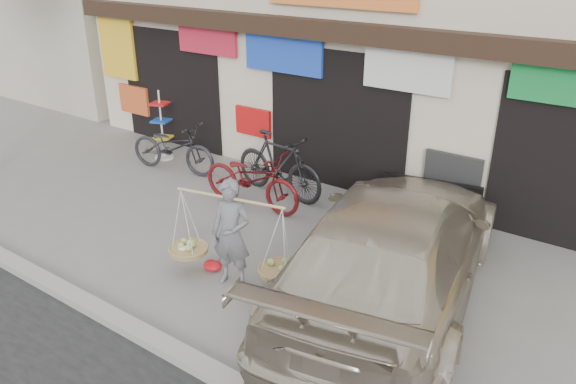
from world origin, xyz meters
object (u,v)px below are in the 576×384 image
Objects in this scene: bike_2 at (251,179)px; display_rack at (162,131)px; bike_0 at (173,147)px; suv at (393,248)px; street_vendor at (231,238)px; bike_1 at (279,165)px.

bike_2 is 3.33m from display_rack.
bike_0 is 2.49m from bike_2.
suv is (3.41, -1.24, 0.26)m from bike_2.
street_vendor is at bearing 13.76° from suv.
street_vendor is 5.51m from display_rack.
bike_1 is 1.33× the size of display_rack.
suv is (3.30, -1.94, 0.18)m from bike_1.
display_rack reaches higher than bike_1.
bike_0 is 1.31× the size of display_rack.
display_rack is (-3.33, 0.13, 0.00)m from bike_1.
display_rack is (-4.61, 3.00, -0.11)m from street_vendor.
bike_1 is at bearing 102.00° from street_vendor.
street_vendor reaches higher than bike_1.
suv reaches higher than bike_2.
suv reaches higher than display_rack.
street_vendor is 2.58m from bike_2.
suv is at bearing 12.55° from street_vendor.
bike_2 is at bearing 110.52° from street_vendor.
display_rack is at bearing 73.97° from bike_2.
bike_1 is 3.33m from display_rack.
street_vendor reaches higher than bike_2.
suv is 3.76× the size of display_rack.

